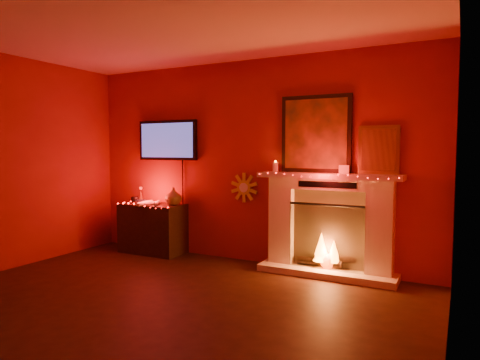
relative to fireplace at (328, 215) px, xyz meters
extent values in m
plane|color=black|center=(-1.14, -2.39, -0.72)|extent=(5.00, 5.00, 0.00)
plane|color=beige|center=(-1.14, -2.39, 1.98)|extent=(5.00, 5.00, 0.00)
plane|color=maroon|center=(-1.14, 0.11, 0.63)|extent=(5.00, 0.00, 5.00)
plane|color=maroon|center=(1.36, -2.39, 0.63)|extent=(0.00, 5.00, 5.00)
cube|color=beige|center=(0.01, -0.09, -0.68)|extent=(1.65, 0.40, 0.08)
cube|color=beige|center=(-0.59, 0.00, -0.17)|extent=(0.30, 0.22, 0.95)
cube|color=beige|center=(0.61, 0.00, -0.17)|extent=(0.30, 0.22, 0.95)
cube|color=beige|center=(0.01, 0.00, 0.38)|extent=(1.50, 0.22, 0.14)
cube|color=beige|center=(0.01, -0.06, 0.48)|extent=(1.72, 0.34, 0.06)
cube|color=#896D50|center=(0.01, 0.06, -0.17)|extent=(0.90, 0.10, 0.95)
cube|color=black|center=(0.01, -0.12, -0.25)|extent=(0.90, 0.02, 0.78)
cylinder|color=black|center=(-0.09, -0.03, -0.58)|extent=(0.55, 0.09, 0.09)
cylinder|color=black|center=(0.09, -0.01, -0.52)|extent=(0.51, 0.18, 0.08)
cone|color=orange|center=(-0.07, -0.03, -0.39)|extent=(0.20, 0.20, 0.34)
cone|color=orange|center=(0.08, -0.02, -0.43)|extent=(0.16, 0.16, 0.26)
sphere|color=#FF3F07|center=(0.01, -0.03, -0.56)|extent=(0.18, 0.18, 0.18)
cube|color=black|center=(-0.19, 0.08, 0.98)|extent=(0.88, 0.05, 0.95)
cube|color=#CC611B|center=(-0.19, 0.05, 0.98)|extent=(0.78, 0.01, 0.85)
cube|color=#B98936|center=(0.56, 0.08, 0.79)|extent=(0.46, 0.04, 0.56)
cube|color=#B07928|center=(0.56, 0.06, 0.79)|extent=(0.38, 0.01, 0.48)
cylinder|color=white|center=(-0.69, -0.01, 0.57)|extent=(0.07, 0.07, 0.12)
cube|color=silver|center=(0.19, -0.03, 0.56)|extent=(0.12, 0.01, 0.10)
cube|color=black|center=(-2.44, 0.07, 0.93)|extent=(1.00, 0.06, 0.58)
cube|color=#4147A8|center=(-2.44, 0.03, 0.93)|extent=(0.92, 0.01, 0.50)
cylinder|color=black|center=(-2.19, 0.08, 0.31)|extent=(0.02, 0.02, 0.66)
cylinder|color=gold|center=(-1.19, 0.09, 0.28)|extent=(0.20, 0.03, 0.20)
cylinder|color=silver|center=(-1.19, 0.08, 0.28)|extent=(0.13, 0.01, 0.13)
cube|color=black|center=(-2.59, -0.13, -0.36)|extent=(0.95, 0.47, 0.72)
imported|color=brown|center=(-2.25, -0.07, 0.12)|extent=(0.24, 0.24, 0.25)
imported|color=black|center=(-2.90, -0.15, 0.04)|extent=(0.12, 0.12, 0.09)
cylinder|color=silver|center=(-2.64, -0.24, 0.02)|extent=(0.08, 0.38, 0.05)
cylinder|color=silver|center=(-2.53, -0.28, 0.02)|extent=(0.11, 0.38, 0.05)
cylinder|color=silver|center=(-2.47, -0.16, 0.02)|extent=(0.24, 0.35, 0.05)
cube|color=#541F18|center=(-2.75, -0.18, 0.01)|extent=(0.20, 0.14, 0.03)
cube|color=#1F364A|center=(-2.74, -0.17, 0.04)|extent=(0.17, 0.12, 0.02)
camera|label=1|loc=(1.42, -5.04, 0.79)|focal=32.00mm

